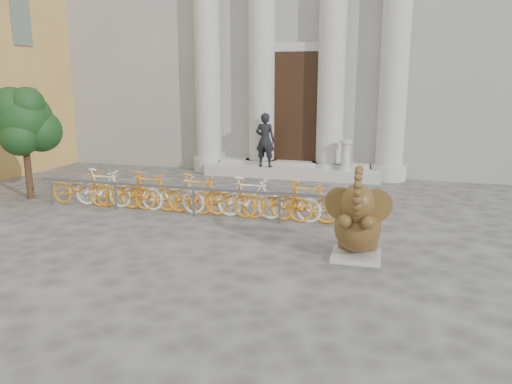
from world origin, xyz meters
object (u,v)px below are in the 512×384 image
(bike_rack, at_px, (197,194))
(tree, at_px, (24,122))
(elephant_statue, at_px, (358,225))
(pedestrian, at_px, (265,140))

(bike_rack, xyz_separation_m, tree, (-5.15, 0.24, 1.65))
(elephant_statue, xyz_separation_m, pedestrian, (-3.75, 7.28, 0.63))
(tree, bearing_deg, pedestrian, 41.83)
(bike_rack, height_order, tree, tree)
(bike_rack, bearing_deg, elephant_statue, -27.81)
(tree, bearing_deg, elephant_statue, -14.49)
(bike_rack, distance_m, pedestrian, 5.20)
(tree, xyz_separation_m, pedestrian, (5.47, 4.90, -0.87))
(pedestrian, bearing_deg, tree, 44.23)
(elephant_statue, relative_size, bike_rack, 0.21)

